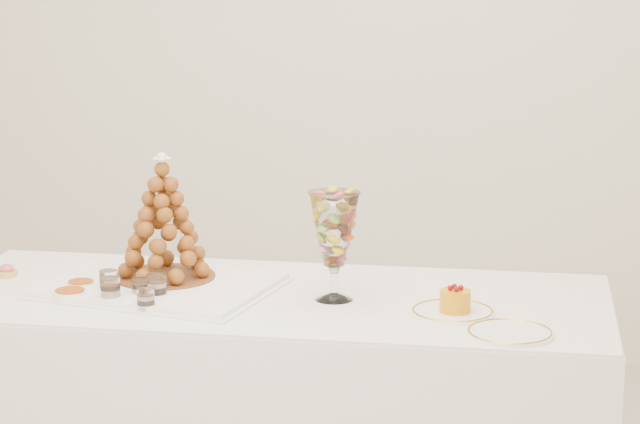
# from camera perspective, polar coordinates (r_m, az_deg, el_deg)

# --- Properties ---
(buffet_table) EXTENTS (2.00, 0.87, 0.75)m
(buffet_table) POSITION_cam_1_polar(r_m,az_deg,el_deg) (3.77, -2.20, -9.29)
(buffet_table) COLOR white
(buffet_table) RESTS_ON ground
(lace_tray) EXTENTS (0.71, 0.58, 0.02)m
(lace_tray) POSITION_cam_1_polar(r_m,az_deg,el_deg) (3.74, -7.36, -3.36)
(lace_tray) COLOR white
(lace_tray) RESTS_ON buffet_table
(macaron_vase) EXTENTS (0.14, 0.14, 0.32)m
(macaron_vase) POSITION_cam_1_polar(r_m,az_deg,el_deg) (3.55, 0.65, -0.83)
(macaron_vase) COLOR white
(macaron_vase) RESTS_ON buffet_table
(cake_plate) EXTENTS (0.23, 0.23, 0.01)m
(cake_plate) POSITION_cam_1_polar(r_m,az_deg,el_deg) (3.49, 6.08, -4.58)
(cake_plate) COLOR white
(cake_plate) RESTS_ON buffet_table
(spare_plate) EXTENTS (0.23, 0.23, 0.01)m
(spare_plate) POSITION_cam_1_polar(r_m,az_deg,el_deg) (3.32, 8.67, -5.50)
(spare_plate) COLOR white
(spare_plate) RESTS_ON buffet_table
(pink_tart) EXTENTS (0.06, 0.06, 0.04)m
(pink_tart) POSITION_cam_1_polar(r_m,az_deg,el_deg) (3.97, -14.12, -2.64)
(pink_tart) COLOR tan
(pink_tart) RESTS_ON buffet_table
(verrine_a) EXTENTS (0.05, 0.05, 0.07)m
(verrine_a) POSITION_cam_1_polar(r_m,az_deg,el_deg) (3.70, -9.64, -3.19)
(verrine_a) COLOR white
(verrine_a) RESTS_ON buffet_table
(verrine_b) EXTENTS (0.06, 0.06, 0.06)m
(verrine_b) POSITION_cam_1_polar(r_m,az_deg,el_deg) (3.63, -8.23, -3.50)
(verrine_b) COLOR white
(verrine_b) RESTS_ON buffet_table
(verrine_c) EXTENTS (0.07, 0.07, 0.08)m
(verrine_c) POSITION_cam_1_polar(r_m,az_deg,el_deg) (3.61, -7.48, -3.45)
(verrine_c) COLOR white
(verrine_c) RESTS_ON buffet_table
(verrine_d) EXTENTS (0.07, 0.07, 0.08)m
(verrine_d) POSITION_cam_1_polar(r_m,az_deg,el_deg) (3.61, -9.56, -3.56)
(verrine_d) COLOR white
(verrine_d) RESTS_ON buffet_table
(verrine_e) EXTENTS (0.05, 0.05, 0.07)m
(verrine_e) POSITION_cam_1_polar(r_m,az_deg,el_deg) (3.51, -7.97, -4.01)
(verrine_e) COLOR white
(verrine_e) RESTS_ON buffet_table
(ramekin_back) EXTENTS (0.08, 0.08, 0.03)m
(ramekin_back) POSITION_cam_1_polar(r_m,az_deg,el_deg) (3.76, -10.88, -3.35)
(ramekin_back) COLOR white
(ramekin_back) RESTS_ON buffet_table
(ramekin_front) EXTENTS (0.09, 0.09, 0.03)m
(ramekin_front) POSITION_cam_1_polar(r_m,az_deg,el_deg) (3.66, -11.35, -3.78)
(ramekin_front) COLOR white
(ramekin_front) RESTS_ON buffet_table
(croquembouche) EXTENTS (0.30, 0.30, 0.38)m
(croquembouche) POSITION_cam_1_polar(r_m,az_deg,el_deg) (3.75, -7.18, -0.25)
(croquembouche) COLOR brown
(croquembouche) RESTS_ON lace_tray
(mousse_cake) EXTENTS (0.09, 0.09, 0.08)m
(mousse_cake) POSITION_cam_1_polar(r_m,az_deg,el_deg) (3.47, 6.20, -4.04)
(mousse_cake) COLOR orange
(mousse_cake) RESTS_ON cake_plate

